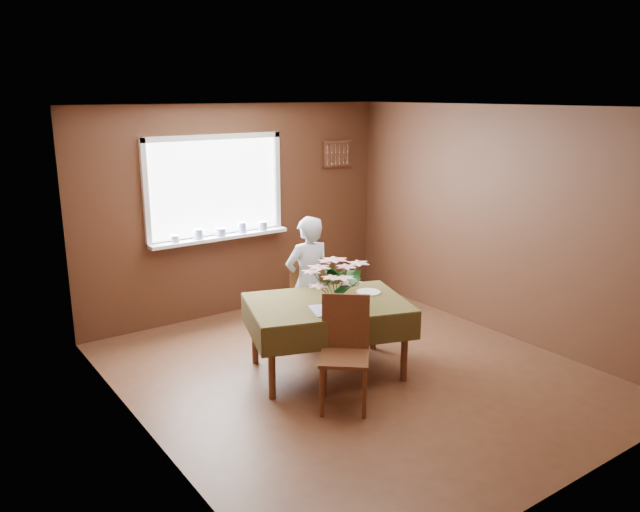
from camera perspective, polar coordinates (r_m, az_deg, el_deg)
floor at (r=6.12m, az=3.03°, el=-10.64°), size 4.50×4.50×0.00m
ceiling at (r=5.53m, az=3.39°, el=13.46°), size 4.50×4.50×0.00m
wall_back at (r=7.55m, az=-7.49°, el=4.15°), size 4.00×0.00×4.00m
wall_front at (r=4.25m, az=22.46°, el=-5.24°), size 4.00×0.00×4.00m
wall_left at (r=4.76m, az=-16.05°, el=-2.59°), size 0.00×4.50×4.50m
wall_right at (r=7.09m, az=15.99°, el=3.02°), size 0.00×4.50×4.50m
window_assembly at (r=7.35m, az=-9.35°, el=4.62°), size 1.72×0.20×1.22m
spoon_rack at (r=8.21m, az=1.57°, el=9.35°), size 0.44×0.05×0.33m
dining_table at (r=5.91m, az=0.68°, el=-4.96°), size 1.71×1.42×0.72m
chair_far at (r=6.67m, az=-1.02°, el=-3.63°), size 0.56×0.56×0.95m
chair_near at (r=5.37m, az=2.28°, el=-8.29°), size 0.58×0.58×0.96m
seated_woman at (r=6.50m, az=-1.10°, el=-2.42°), size 0.54×0.38×1.40m
flower_bouquet at (r=5.58m, az=1.59°, el=-2.07°), size 0.53×0.53×0.45m
side_plate at (r=6.14m, az=4.45°, el=-3.32°), size 0.25×0.25×0.01m
table_knife at (r=5.73m, az=3.22°, el=-4.61°), size 0.14×0.18×0.00m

